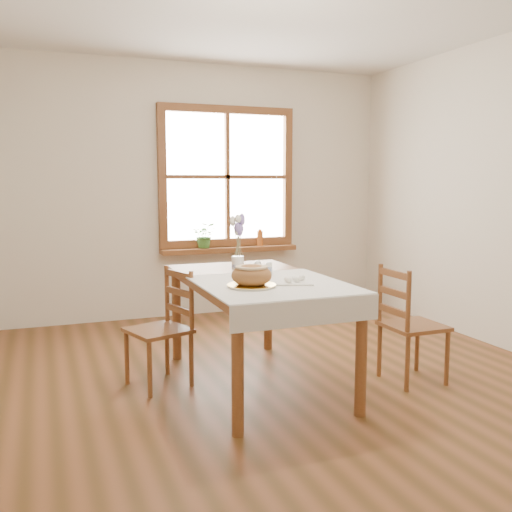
{
  "coord_description": "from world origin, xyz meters",
  "views": [
    {
      "loc": [
        -1.37,
        -3.29,
        1.41
      ],
      "look_at": [
        0.0,
        0.3,
        0.9
      ],
      "focal_mm": 40.0,
      "sensor_mm": 36.0,
      "label": 1
    }
  ],
  "objects_px": {
    "chair_right": "(414,324)",
    "bread_plate": "(252,286)",
    "chair_left": "(158,328)",
    "dining_table": "(256,290)",
    "flower_vase": "(238,264)"
  },
  "relations": [
    {
      "from": "chair_left",
      "to": "bread_plate",
      "type": "height_order",
      "value": "chair_left"
    },
    {
      "from": "chair_left",
      "to": "dining_table",
      "type": "bearing_deg",
      "value": 53.6
    },
    {
      "from": "chair_right",
      "to": "flower_vase",
      "type": "xyz_separation_m",
      "value": [
        -1.07,
        0.68,
        0.39
      ]
    },
    {
      "from": "chair_right",
      "to": "bread_plate",
      "type": "height_order",
      "value": "chair_right"
    },
    {
      "from": "dining_table",
      "to": "chair_left",
      "type": "distance_m",
      "value": 0.72
    },
    {
      "from": "dining_table",
      "to": "bread_plate",
      "type": "relative_size",
      "value": 5.48
    },
    {
      "from": "chair_left",
      "to": "bread_plate",
      "type": "bearing_deg",
      "value": 21.21
    },
    {
      "from": "dining_table",
      "to": "bread_plate",
      "type": "distance_m",
      "value": 0.41
    },
    {
      "from": "bread_plate",
      "to": "flower_vase",
      "type": "height_order",
      "value": "flower_vase"
    },
    {
      "from": "bread_plate",
      "to": "flower_vase",
      "type": "xyz_separation_m",
      "value": [
        0.15,
        0.69,
        0.03
      ]
    },
    {
      "from": "flower_vase",
      "to": "bread_plate",
      "type": "bearing_deg",
      "value": -102.17
    },
    {
      "from": "chair_right",
      "to": "dining_table",
      "type": "bearing_deg",
      "value": 71.32
    },
    {
      "from": "chair_left",
      "to": "chair_right",
      "type": "bearing_deg",
      "value": 53.4
    },
    {
      "from": "dining_table",
      "to": "bread_plate",
      "type": "xyz_separation_m",
      "value": [
        -0.17,
        -0.36,
        0.1
      ]
    },
    {
      "from": "flower_vase",
      "to": "dining_table",
      "type": "bearing_deg",
      "value": -86.98
    }
  ]
}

